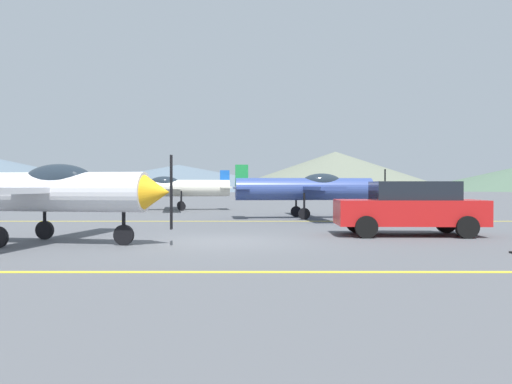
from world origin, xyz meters
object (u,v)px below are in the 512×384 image
airplane_mid (310,188)px  airplane_far (174,188)px  car_sedan (410,207)px  airplane_near (39,190)px

airplane_mid → airplane_far: same height
car_sedan → airplane_near: bearing=-167.6°
airplane_far → car_sedan: size_ratio=1.88×
airplane_near → car_sedan: 10.46m
airplane_mid → airplane_far: size_ratio=1.00×
airplane_far → car_sedan: 18.89m
airplane_far → car_sedan: airplane_far is taller
airplane_near → airplane_far: 18.50m
airplane_far → airplane_mid: bearing=-46.8°
airplane_near → airplane_far: size_ratio=1.00×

